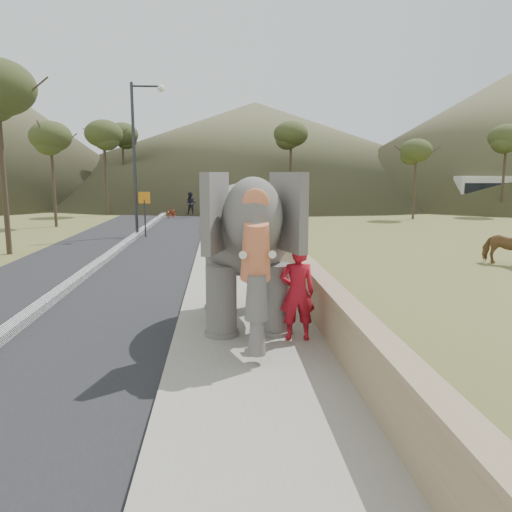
{
  "coord_description": "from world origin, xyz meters",
  "views": [
    {
      "loc": [
        -0.53,
        -8.33,
        3.4
      ],
      "look_at": [
        0.2,
        1.78,
        1.7
      ],
      "focal_mm": 35.0,
      "sensor_mm": 36.0,
      "label": 1
    }
  ],
  "objects_px": {
    "cow": "(506,246)",
    "motorcyclist": "(182,208)",
    "elephant_and_man": "(246,250)",
    "lamppost": "(140,144)"
  },
  "relations": [
    {
      "from": "lamppost",
      "to": "cow",
      "type": "relative_size",
      "value": 4.8
    },
    {
      "from": "cow",
      "to": "elephant_and_man",
      "type": "distance_m",
      "value": 12.13
    },
    {
      "from": "cow",
      "to": "motorcyclist",
      "type": "bearing_deg",
      "value": 74.05
    },
    {
      "from": "cow",
      "to": "elephant_and_man",
      "type": "relative_size",
      "value": 0.37
    },
    {
      "from": "cow",
      "to": "elephant_and_man",
      "type": "xyz_separation_m",
      "value": [
        -9.99,
        -6.81,
        1.04
      ]
    },
    {
      "from": "elephant_and_man",
      "to": "cow",
      "type": "bearing_deg",
      "value": 34.28
    },
    {
      "from": "cow",
      "to": "motorcyclist",
      "type": "xyz_separation_m",
      "value": [
        -13.41,
        20.65,
        0.09
      ]
    },
    {
      "from": "elephant_and_man",
      "to": "motorcyclist",
      "type": "relative_size",
      "value": 1.83
    },
    {
      "from": "lamppost",
      "to": "elephant_and_man",
      "type": "relative_size",
      "value": 1.79
    },
    {
      "from": "cow",
      "to": "lamppost",
      "type": "bearing_deg",
      "value": 97.97
    }
  ]
}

